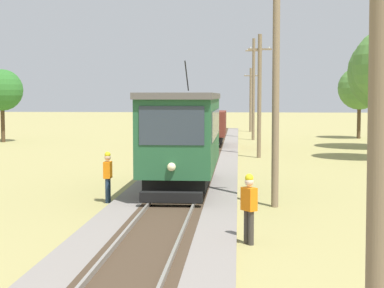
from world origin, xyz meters
name	(u,v)px	position (x,y,z in m)	size (l,w,h in m)	color
red_tram	(183,135)	(0.00, 16.97, 2.19)	(2.60, 8.54, 4.79)	#235633
freight_car	(209,126)	(0.00, 36.65, 1.56)	(2.40, 5.20, 2.31)	maroon
utility_pole_foreground	(383,79)	(3.36, -0.74, 3.86)	(1.40, 0.52, 7.53)	#7A664C
utility_pole_near_tram	(276,80)	(3.36, 14.17, 4.24)	(1.40, 0.49, 8.30)	#7A664C
utility_pole_mid	(259,95)	(3.36, 30.03, 3.77)	(1.40, 0.43, 7.36)	#7A664C
utility_pole_far	(253,88)	(3.36, 44.76, 4.35)	(1.40, 0.26, 8.50)	#7A664C
utility_pole_distant	(251,99)	(3.36, 56.57, 3.39)	(1.40, 0.40, 6.59)	#7A664C
track_worker	(249,206)	(2.40, 8.86, 0.98)	(0.43, 0.45, 1.78)	#38332D
second_worker	(108,175)	(-2.40, 14.40, 0.98)	(0.25, 0.38, 1.78)	navy
tree_left_near	(2,90)	(-16.76, 40.77, 4.17)	(3.32, 3.32, 5.85)	#4C3823
tree_right_near	(360,88)	(12.58, 47.14, 4.37)	(3.73, 3.73, 6.25)	#4C3823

